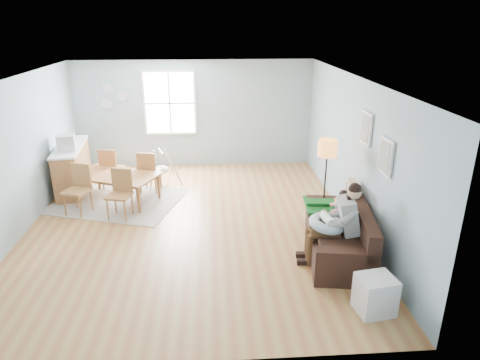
{
  "coord_description": "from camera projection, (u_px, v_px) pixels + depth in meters",
  "views": [
    {
      "loc": [
        0.42,
        -7.32,
        3.66
      ],
      "look_at": [
        0.9,
        -0.36,
        1.0
      ],
      "focal_mm": 32.0,
      "sensor_mm": 36.0,
      "label": 1
    }
  ],
  "objects": [
    {
      "name": "room",
      "position": [
        186.0,
        96.0,
        7.23
      ],
      "size": [
        8.4,
        9.4,
        3.9
      ],
      "color": "#A26139"
    },
    {
      "name": "window",
      "position": [
        170.0,
        103.0,
        10.7
      ],
      "size": [
        1.32,
        0.08,
        1.62
      ],
      "color": "white",
      "rests_on": "room"
    },
    {
      "name": "pictures",
      "position": [
        375.0,
        142.0,
        6.65
      ],
      "size": [
        0.05,
        1.34,
        0.74
      ],
      "color": "white",
      "rests_on": "room"
    },
    {
      "name": "wall_plates",
      "position": [
        112.0,
        97.0,
        10.55
      ],
      "size": [
        0.67,
        0.02,
        0.66
      ],
      "color": "#92A5AF",
      "rests_on": "room"
    },
    {
      "name": "sofa",
      "position": [
        341.0,
        236.0,
        7.01
      ],
      "size": [
        1.21,
        2.21,
        0.85
      ],
      "color": "black",
      "rests_on": "room"
    },
    {
      "name": "green_throw",
      "position": [
        332.0,
        205.0,
        7.59
      ],
      "size": [
        1.03,
        0.86,
        0.04
      ],
      "primitive_type": "cube",
      "rotation": [
        0.0,
        0.0,
        -0.09
      ],
      "color": "#13561B",
      "rests_on": "sofa"
    },
    {
      "name": "beige_pillow",
      "position": [
        352.0,
        197.0,
        7.34
      ],
      "size": [
        0.24,
        0.53,
        0.51
      ],
      "primitive_type": "cube",
      "rotation": [
        0.0,
        0.0,
        -0.21
      ],
      "color": "tan",
      "rests_on": "sofa"
    },
    {
      "name": "father",
      "position": [
        337.0,
        221.0,
        6.59
      ],
      "size": [
        0.97,
        0.48,
        1.35
      ],
      "color": "gray",
      "rests_on": "sofa"
    },
    {
      "name": "nursing_pillow",
      "position": [
        327.0,
        224.0,
        6.63
      ],
      "size": [
        0.71,
        0.7,
        0.23
      ],
      "primitive_type": "torus",
      "rotation": [
        0.0,
        0.14,
        -0.27
      ],
      "color": "#ABC1D6",
      "rests_on": "father"
    },
    {
      "name": "infant",
      "position": [
        326.0,
        218.0,
        6.63
      ],
      "size": [
        0.18,
        0.39,
        0.14
      ],
      "color": "white",
      "rests_on": "nursing_pillow"
    },
    {
      "name": "toddler",
      "position": [
        337.0,
        208.0,
        7.06
      ],
      "size": [
        0.54,
        0.33,
        0.8
      ],
      "color": "white",
      "rests_on": "sofa"
    },
    {
      "name": "floor_lamp",
      "position": [
        327.0,
        156.0,
        7.52
      ],
      "size": [
        0.34,
        0.34,
        1.67
      ],
      "color": "black",
      "rests_on": "room"
    },
    {
      "name": "storage_cube",
      "position": [
        375.0,
        295.0,
        5.6
      ],
      "size": [
        0.53,
        0.48,
        0.52
      ],
      "color": "silver",
      "rests_on": "room"
    },
    {
      "name": "rug",
      "position": [
        118.0,
        201.0,
        9.08
      ],
      "size": [
        2.98,
        2.58,
        0.01
      ],
      "primitive_type": "cube",
      "rotation": [
        0.0,
        0.0,
        -0.3
      ],
      "color": "#99958C",
      "rests_on": "room"
    },
    {
      "name": "dining_table",
      "position": [
        116.0,
        188.0,
        8.98
      ],
      "size": [
        1.95,
        1.56,
        0.6
      ],
      "primitive_type": "imported",
      "rotation": [
        0.0,
        0.0,
        -0.41
      ],
      "color": "brown",
      "rests_on": "rug"
    },
    {
      "name": "chair_sw",
      "position": [
        79.0,
        185.0,
        8.42
      ],
      "size": [
        0.57,
        0.57,
        0.98
      ],
      "color": "#9B5E35",
      "rests_on": "rug"
    },
    {
      "name": "chair_se",
      "position": [
        120.0,
        190.0,
        8.23
      ],
      "size": [
        0.52,
        0.52,
        0.95
      ],
      "color": "#9B5E35",
      "rests_on": "rug"
    },
    {
      "name": "chair_nw",
      "position": [
        111.0,
        166.0,
        9.55
      ],
      "size": [
        0.53,
        0.53,
        0.96
      ],
      "color": "#9B5E35",
      "rests_on": "rug"
    },
    {
      "name": "chair_ne",
      "position": [
        148.0,
        169.0,
        9.35
      ],
      "size": [
        0.52,
        0.52,
        0.95
      ],
      "color": "#9B5E35",
      "rests_on": "rug"
    },
    {
      "name": "counter",
      "position": [
        73.0,
        167.0,
        9.56
      ],
      "size": [
        0.74,
        1.87,
        1.02
      ],
      "color": "brown",
      "rests_on": "room"
    },
    {
      "name": "monitor",
      "position": [
        66.0,
        143.0,
        9.01
      ],
      "size": [
        0.42,
        0.4,
        0.33
      ],
      "color": "#B9B9BE",
      "rests_on": "counter"
    },
    {
      "name": "baby_swing",
      "position": [
        162.0,
        169.0,
        9.95
      ],
      "size": [
        0.99,
        1.0,
        0.8
      ],
      "color": "#B9B9BE",
      "rests_on": "room"
    }
  ]
}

